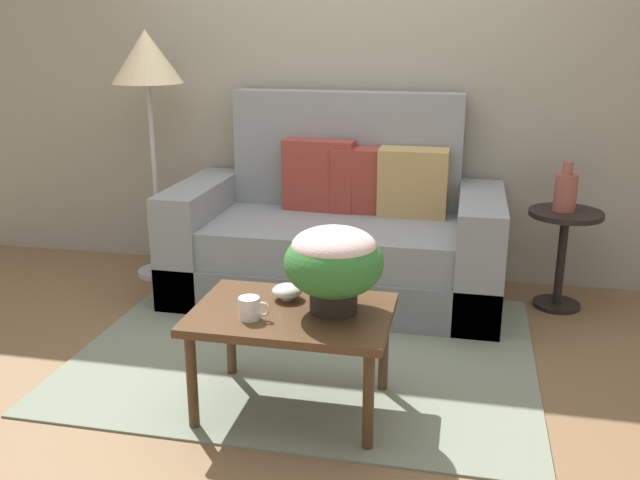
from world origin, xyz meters
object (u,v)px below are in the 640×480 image
(floor_lamp, at_px, (147,69))
(snack_bowl, at_px, (287,291))
(couch, at_px, (339,238))
(coffee_mug, at_px, (250,308))
(table_vase, at_px, (566,191))
(coffee_table, at_px, (292,323))
(side_table, at_px, (563,241))
(potted_plant, at_px, (334,261))

(floor_lamp, relative_size, snack_bowl, 11.92)
(couch, bearing_deg, snack_bowl, -89.43)
(coffee_mug, relative_size, table_vase, 0.46)
(couch, relative_size, coffee_table, 2.35)
(coffee_mug, relative_size, snack_bowl, 0.99)
(coffee_table, distance_m, coffee_mug, 0.21)
(side_table, relative_size, floor_lamp, 0.37)
(couch, height_order, side_table, couch)
(side_table, bearing_deg, coffee_mug, -131.64)
(side_table, xyz_separation_m, snack_bowl, (-1.27, -1.30, 0.09))
(floor_lamp, xyz_separation_m, table_vase, (2.47, -0.03, -0.63))
(floor_lamp, bearing_deg, coffee_mug, -54.34)
(couch, relative_size, coffee_mug, 14.92)
(floor_lamp, distance_m, snack_bowl, 1.98)
(coffee_table, height_order, snack_bowl, snack_bowl)
(floor_lamp, bearing_deg, coffee_table, -48.90)
(coffee_mug, height_order, snack_bowl, coffee_mug)
(coffee_mug, xyz_separation_m, snack_bowl, (0.09, 0.23, -0.01))
(coffee_mug, bearing_deg, potted_plant, 25.06)
(side_table, bearing_deg, snack_bowl, -134.32)
(couch, bearing_deg, coffee_mug, -93.05)
(couch, distance_m, table_vase, 1.31)
(floor_lamp, height_order, table_vase, floor_lamp)
(side_table, relative_size, snack_bowl, 4.43)
(potted_plant, bearing_deg, table_vase, 53.26)
(floor_lamp, xyz_separation_m, coffee_mug, (1.12, -1.57, -0.82))
(potted_plant, bearing_deg, snack_bowl, 158.43)
(coffee_table, distance_m, side_table, 1.87)
(couch, height_order, floor_lamp, floor_lamp)
(side_table, bearing_deg, table_vase, 163.73)
(potted_plant, height_order, coffee_mug, potted_plant)
(snack_bowl, bearing_deg, table_vase, 46.12)
(side_table, xyz_separation_m, potted_plant, (-1.05, -1.39, 0.27))
(couch, bearing_deg, coffee_table, -87.40)
(coffee_table, relative_size, coffee_mug, 6.35)
(snack_bowl, distance_m, table_vase, 1.82)
(coffee_table, xyz_separation_m, potted_plant, (0.17, 0.03, 0.27))
(couch, relative_size, side_table, 3.32)
(couch, distance_m, side_table, 1.28)
(floor_lamp, bearing_deg, snack_bowl, -47.73)
(table_vase, bearing_deg, potted_plant, -126.74)
(side_table, relative_size, potted_plant, 1.44)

